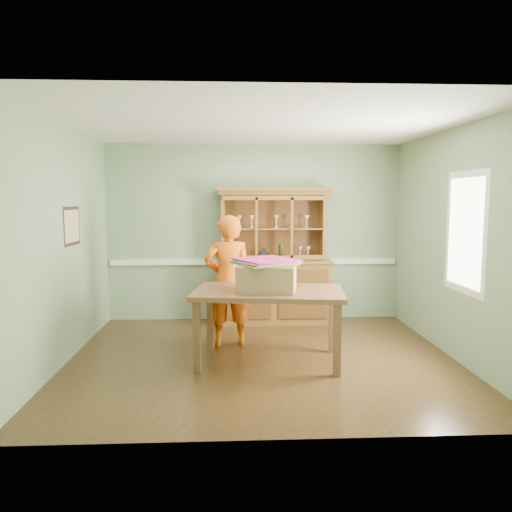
{
  "coord_description": "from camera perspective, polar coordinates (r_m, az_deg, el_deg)",
  "views": [
    {
      "loc": [
        -0.35,
        -5.69,
        1.87
      ],
      "look_at": [
        -0.05,
        0.4,
        1.17
      ],
      "focal_mm": 35.0,
      "sensor_mm": 36.0,
      "label": 1
    }
  ],
  "objects": [
    {
      "name": "wall_left",
      "position": [
        6.02,
        -21.22,
        1.15
      ],
      "size": [
        0.0,
        4.0,
        4.0
      ],
      "primitive_type": "plane",
      "rotation": [
        1.57,
        0.0,
        1.57
      ],
      "color": "gray",
      "rests_on": "floor"
    },
    {
      "name": "framed_map",
      "position": [
        6.28,
        -20.26,
        3.23
      ],
      "size": [
        0.03,
        0.6,
        0.46
      ],
      "color": "#331E14",
      "rests_on": "wall_left"
    },
    {
      "name": "dining_table",
      "position": [
        5.7,
        1.45,
        -4.87
      ],
      "size": [
        1.8,
        1.22,
        0.84
      ],
      "rotation": [
        0.0,
        0.0,
        -0.13
      ],
      "color": "brown",
      "rests_on": "floor"
    },
    {
      "name": "china_hutch",
      "position": [
        7.57,
        1.98,
        -2.2
      ],
      "size": [
        1.74,
        0.57,
        2.04
      ],
      "color": "brown",
      "rests_on": "floor"
    },
    {
      "name": "chair_rail",
      "position": [
        7.73,
        -0.21,
        -0.67
      ],
      "size": [
        4.41,
        0.05,
        0.08
      ],
      "primitive_type": "cube",
      "color": "white",
      "rests_on": "wall_back"
    },
    {
      "name": "wall_right",
      "position": [
        6.27,
        21.68,
        1.33
      ],
      "size": [
        0.0,
        4.0,
        4.0
      ],
      "primitive_type": "plane",
      "rotation": [
        1.57,
        0.0,
        -1.57
      ],
      "color": "gray",
      "rests_on": "floor"
    },
    {
      "name": "window_panel",
      "position": [
        5.98,
        22.75,
        2.5
      ],
      "size": [
        0.03,
        0.96,
        1.36
      ],
      "color": "white",
      "rests_on": "wall_right"
    },
    {
      "name": "ceiling",
      "position": [
        5.76,
        0.72,
        14.84
      ],
      "size": [
        4.5,
        4.5,
        0.0
      ],
      "primitive_type": "plane",
      "rotation": [
        3.14,
        0.0,
        0.0
      ],
      "color": "white",
      "rests_on": "wall_back"
    },
    {
      "name": "person",
      "position": [
        6.33,
        -3.19,
        -2.86
      ],
      "size": [
        0.65,
        0.46,
        1.67
      ],
      "primitive_type": "imported",
      "rotation": [
        0.0,
        0.0,
        3.24
      ],
      "color": "#DF5C0E",
      "rests_on": "floor"
    },
    {
      "name": "kite_stack",
      "position": [
        5.62,
        1.11,
        -0.63
      ],
      "size": [
        0.79,
        0.79,
        0.06
      ],
      "rotation": [
        0.0,
        0.0,
        0.5
      ],
      "color": "#2FE24D",
      "rests_on": "cardboard_box"
    },
    {
      "name": "wall_back",
      "position": [
        7.71,
        -0.22,
        2.68
      ],
      "size": [
        4.5,
        0.0,
        4.5
      ],
      "primitive_type": "plane",
      "rotation": [
        1.57,
        0.0,
        0.0
      ],
      "color": "gray",
      "rests_on": "floor"
    },
    {
      "name": "wall_front",
      "position": [
        3.74,
        2.6,
        -1.43
      ],
      "size": [
        4.5,
        0.0,
        4.5
      ],
      "primitive_type": "plane",
      "rotation": [
        -1.57,
        0.0,
        0.0
      ],
      "color": "gray",
      "rests_on": "floor"
    },
    {
      "name": "cardboard_box",
      "position": [
        5.6,
        1.24,
        -2.51
      ],
      "size": [
        0.72,
        0.62,
        0.3
      ],
      "primitive_type": "cube",
      "rotation": [
        0.0,
        0.0,
        -0.19
      ],
      "color": "#9E7851",
      "rests_on": "dining_table"
    },
    {
      "name": "floor",
      "position": [
        5.99,
        0.68,
        -11.63
      ],
      "size": [
        4.5,
        4.5,
        0.0
      ],
      "primitive_type": "plane",
      "color": "#4B3218",
      "rests_on": "ground"
    }
  ]
}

